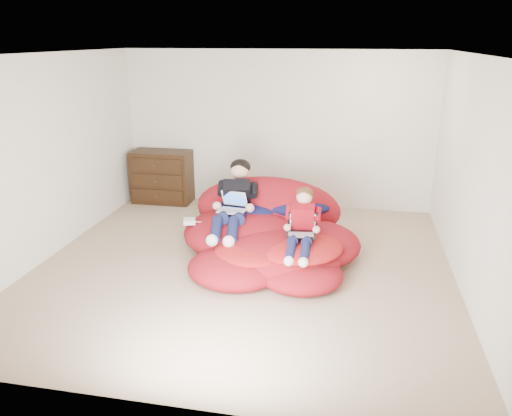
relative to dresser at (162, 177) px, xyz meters
The scene contains 9 objects.
room_shell 2.94m from the dresser, 49.69° to the right, with size 5.10×5.10×2.77m.
dresser is the anchor object (origin of this frame).
beanbag_pile 2.78m from the dresser, 39.86° to the right, with size 2.32×2.36×0.93m.
cream_pillow 2.01m from the dresser, 31.95° to the right, with size 0.46×0.29×0.29m, color beige.
older_boy 2.41m from the dresser, 45.67° to the right, with size 0.42×1.29×0.80m.
younger_boy 3.43m from the dresser, 40.51° to the right, with size 0.29×0.90×0.69m.
laptop_white 2.48m from the dresser, 47.32° to the right, with size 0.36×0.38×0.23m.
laptop_black 3.43m from the dresser, 40.64° to the right, with size 0.37×0.37×0.24m.
power_adapter 2.22m from the dresser, 59.77° to the right, with size 0.15×0.15×0.06m, color silver.
Camera 1 is at (1.22, -5.43, 2.67)m, focal length 35.00 mm.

